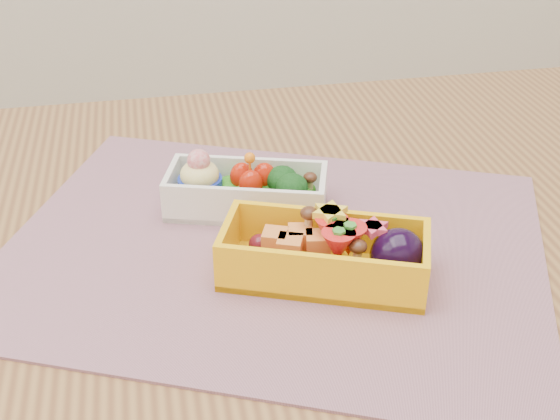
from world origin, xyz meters
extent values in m
cube|color=brown|center=(0.00, 0.00, 0.73)|extent=(1.20, 0.80, 0.04)
cylinder|color=brown|center=(0.54, 0.34, 0.35)|extent=(0.06, 0.06, 0.71)
cube|color=#A06E7E|center=(-0.02, -0.01, 0.75)|extent=(0.63, 0.57, 0.00)
cube|color=white|center=(-0.04, 0.06, 0.77)|extent=(0.18, 0.12, 0.04)
ellipsoid|color=#44A021|center=(-0.04, 0.06, 0.77)|extent=(0.16, 0.10, 0.02)
cylinder|color=#162DAA|center=(-0.08, 0.08, 0.77)|extent=(0.05, 0.05, 0.03)
sphere|color=red|center=(-0.08, 0.08, 0.81)|extent=(0.02, 0.02, 0.02)
ellipsoid|color=#B31A06|center=(-0.04, 0.07, 0.79)|extent=(0.03, 0.02, 0.03)
ellipsoid|color=#B31A06|center=(-0.03, 0.06, 0.79)|extent=(0.03, 0.02, 0.03)
ellipsoid|color=#B31A06|center=(-0.02, 0.07, 0.79)|extent=(0.03, 0.02, 0.03)
sphere|color=orange|center=(-0.03, 0.07, 0.81)|extent=(0.01, 0.01, 0.01)
ellipsoid|color=black|center=(0.00, 0.06, 0.79)|extent=(0.03, 0.03, 0.03)
ellipsoid|color=black|center=(0.01, 0.04, 0.79)|extent=(0.03, 0.03, 0.03)
ellipsoid|color=#3F2111|center=(0.03, 0.05, 0.79)|extent=(0.01, 0.01, 0.01)
cube|color=#FFB90D|center=(0.01, -0.07, 0.78)|extent=(0.20, 0.14, 0.05)
ellipsoid|color=#57101C|center=(-0.02, -0.06, 0.77)|extent=(0.11, 0.08, 0.02)
cube|color=orange|center=(-0.01, -0.05, 0.79)|extent=(0.06, 0.05, 0.02)
cone|color=red|center=(0.02, -0.06, 0.79)|extent=(0.04, 0.04, 0.03)
cone|color=red|center=(0.03, -0.07, 0.79)|extent=(0.04, 0.04, 0.03)
cone|color=red|center=(0.02, -0.08, 0.79)|extent=(0.04, 0.04, 0.03)
cylinder|color=yellow|center=(0.02, -0.05, 0.81)|extent=(0.03, 0.03, 0.01)
cylinder|color=#E53F5B|center=(0.05, -0.07, 0.80)|extent=(0.03, 0.03, 0.01)
ellipsoid|color=#3F2111|center=(0.00, -0.04, 0.79)|extent=(0.02, 0.02, 0.01)
ellipsoid|color=#3F2111|center=(0.04, -0.09, 0.79)|extent=(0.02, 0.02, 0.01)
ellipsoid|color=black|center=(0.07, -0.09, 0.78)|extent=(0.05, 0.05, 0.05)
camera|label=1|loc=(-0.13, -0.58, 1.15)|focal=46.27mm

